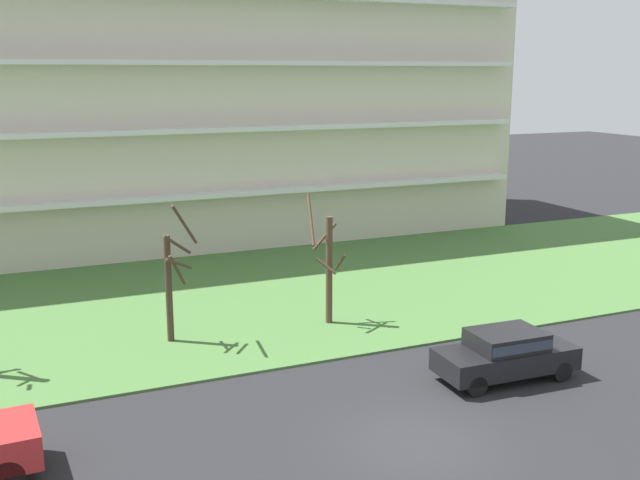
{
  "coord_description": "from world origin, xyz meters",
  "views": [
    {
      "loc": [
        -9.53,
        -15.43,
        9.37
      ],
      "look_at": [
        -0.13,
        6.0,
        4.16
      ],
      "focal_mm": 42.41,
      "sensor_mm": 36.0,
      "label": 1
    }
  ],
  "objects": [
    {
      "name": "tree_center",
      "position": [
        1.72,
        9.5,
        2.33
      ],
      "size": [
        1.45,
        1.48,
        4.93
      ],
      "color": "#4C3828",
      "rests_on": "ground"
    },
    {
      "name": "tree_left",
      "position": [
        -4.11,
        9.79,
        2.33
      ],
      "size": [
        1.38,
        1.21,
        5.13
      ],
      "color": "#423023",
      "rests_on": "ground"
    },
    {
      "name": "sedan_black_near_left",
      "position": [
        4.63,
        2.5,
        0.87
      ],
      "size": [
        4.47,
        1.97,
        1.57
      ],
      "rotation": [
        0.0,
        0.0,
        3.1
      ],
      "color": "black",
      "rests_on": "ground"
    },
    {
      "name": "grass_lawn_strip",
      "position": [
        0.0,
        14.0,
        0.04
      ],
      "size": [
        80.0,
        16.0,
        0.08
      ],
      "primitive_type": "cube",
      "color": "#477238",
      "rests_on": "ground"
    },
    {
      "name": "apartment_building",
      "position": [
        0.0,
        28.66,
        8.19
      ],
      "size": [
        38.83,
        14.27,
        16.38
      ],
      "color": "beige",
      "rests_on": "ground"
    },
    {
      "name": "ground",
      "position": [
        0.0,
        0.0,
        0.0
      ],
      "size": [
        160.0,
        160.0,
        0.0
      ],
      "primitive_type": "plane",
      "color": "#232326"
    }
  ]
}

